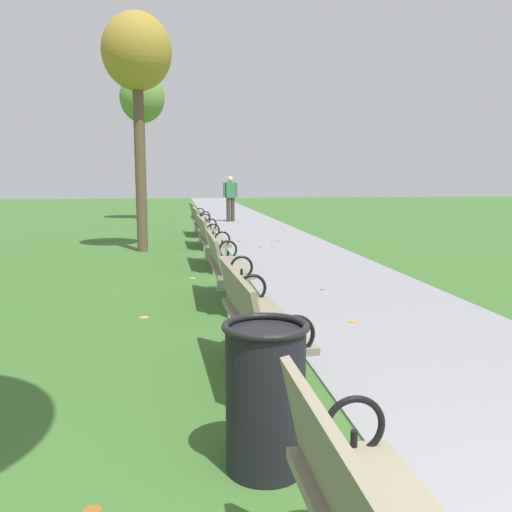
% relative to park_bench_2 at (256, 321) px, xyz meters
% --- Properties ---
extents(paved_walkway, '(2.60, 44.00, 0.02)m').
position_rel_park_bench_2_xyz_m(paved_walkway, '(1.80, 15.30, -0.48)').
color(paved_walkway, gray).
rests_on(paved_walkway, ground).
extents(park_bench_2, '(0.54, 1.62, 0.90)m').
position_rel_park_bench_2_xyz_m(park_bench_2, '(0.00, 0.00, 0.00)').
color(park_bench_2, gray).
rests_on(park_bench_2, ground).
extents(park_bench_3, '(0.48, 1.60, 0.90)m').
position_rel_park_bench_2_xyz_m(park_bench_3, '(-0.00, 2.70, 0.00)').
color(park_bench_3, gray).
rests_on(park_bench_3, ground).
extents(park_bench_4, '(0.52, 1.61, 0.90)m').
position_rel_park_bench_2_xyz_m(park_bench_4, '(-0.00, 5.52, 0.00)').
color(park_bench_4, gray).
rests_on(park_bench_4, ground).
extents(park_bench_5, '(0.51, 1.61, 0.90)m').
position_rel_park_bench_2_xyz_m(park_bench_5, '(-0.00, 8.39, 0.00)').
color(park_bench_5, gray).
rests_on(park_bench_5, ground).
extents(park_bench_6, '(0.55, 1.62, 0.90)m').
position_rel_park_bench_2_xyz_m(park_bench_6, '(0.00, 10.90, 0.00)').
color(park_bench_6, gray).
rests_on(park_bench_6, ground).
extents(tree_2, '(1.45, 1.45, 5.01)m').
position_rel_park_bench_2_xyz_m(tree_2, '(-1.35, 7.82, 3.59)').
color(tree_2, brown).
rests_on(tree_2, ground).
extents(tree_3, '(1.62, 1.62, 5.37)m').
position_rel_park_bench_2_xyz_m(tree_3, '(-1.75, 16.54, 3.95)').
color(tree_3, brown).
rests_on(tree_3, ground).
extents(pedestrian_walking, '(0.53, 0.26, 1.62)m').
position_rel_park_bench_2_xyz_m(pedestrian_walking, '(1.33, 15.23, 0.44)').
color(pedestrian_walking, '#3D3328').
rests_on(pedestrian_walking, paved_walkway).
extents(trash_bin, '(0.48, 0.48, 0.84)m').
position_rel_park_bench_2_xyz_m(trash_bin, '(-0.15, -1.33, -0.06)').
color(trash_bin, black).
rests_on(trash_bin, ground).
extents(scattered_leaves, '(4.25, 17.01, 0.02)m').
position_rel_park_bench_2_xyz_m(scattered_leaves, '(0.61, 4.61, -0.47)').
color(scattered_leaves, '#BC842D').
rests_on(scattered_leaves, ground).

